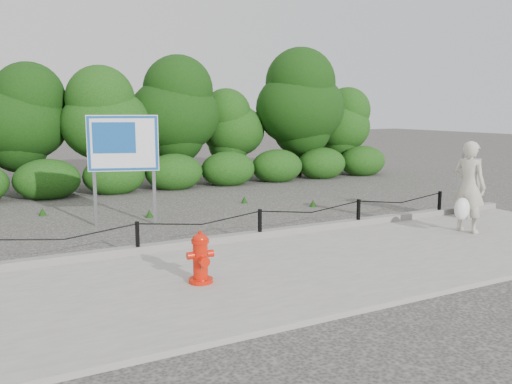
{
  "coord_description": "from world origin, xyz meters",
  "views": [
    {
      "loc": [
        -5.11,
        -9.32,
        2.68
      ],
      "look_at": [
        0.02,
        0.2,
        1.0
      ],
      "focal_mm": 38.0,
      "sensor_mm": 36.0,
      "label": 1
    }
  ],
  "objects_px": {
    "fire_hydrant": "(201,258)",
    "utility_cabinet": "(468,188)",
    "advertising_sign": "(123,148)",
    "pedestrian": "(469,188)"
  },
  "relations": [
    {
      "from": "fire_hydrant",
      "to": "pedestrian",
      "type": "xyz_separation_m",
      "value": [
        6.26,
        0.46,
        0.56
      ]
    },
    {
      "from": "fire_hydrant",
      "to": "utility_cabinet",
      "type": "distance_m",
      "value": 7.74
    },
    {
      "from": "fire_hydrant",
      "to": "advertising_sign",
      "type": "relative_size",
      "value": 0.31
    },
    {
      "from": "utility_cabinet",
      "to": "fire_hydrant",
      "type": "bearing_deg",
      "value": 177.04
    },
    {
      "from": "utility_cabinet",
      "to": "advertising_sign",
      "type": "xyz_separation_m",
      "value": [
        -7.42,
        3.3,
        1.0
      ]
    },
    {
      "from": "pedestrian",
      "to": "fire_hydrant",
      "type": "bearing_deg",
      "value": 81.89
    },
    {
      "from": "fire_hydrant",
      "to": "utility_cabinet",
      "type": "relative_size",
      "value": 0.51
    },
    {
      "from": "fire_hydrant",
      "to": "advertising_sign",
      "type": "distance_m",
      "value": 5.05
    },
    {
      "from": "pedestrian",
      "to": "advertising_sign",
      "type": "relative_size",
      "value": 0.76
    },
    {
      "from": "utility_cabinet",
      "to": "pedestrian",
      "type": "bearing_deg",
      "value": -154.42
    }
  ]
}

